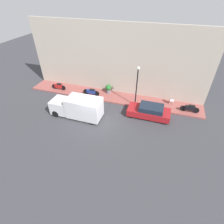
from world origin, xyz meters
The scene contains 11 objects.
ground_plane centered at (0.00, 0.00, 0.00)m, with size 60.00×60.00×0.00m, color #38383D.
sidewalk centered at (4.76, 0.00, 0.08)m, with size 2.40×19.85×0.15m.
building_facade centered at (6.11, 0.00, 3.87)m, with size 0.30×19.85×7.73m.
parked_car centered at (2.45, -4.60, 0.61)m, with size 1.75×4.05×1.26m.
delivery_van centered at (0.42, 2.06, 1.05)m, with size 1.83×5.00×2.08m.
motorcycle_red centered at (4.31, 6.57, 0.58)m, with size 0.30×1.81×0.79m.
motorcycle_blue centered at (4.23, 2.26, 0.59)m, with size 0.30×1.96×0.79m.
motorcycle_black centered at (4.23, -8.39, 0.59)m, with size 0.30×1.82×0.80m.
streetlamp centered at (3.77, -2.94, 3.00)m, with size 0.34×0.34×4.29m.
potted_plant centered at (5.36, 0.57, 0.70)m, with size 0.67×0.67×1.03m.
cafe_chair centered at (5.19, -6.55, 0.64)m, with size 0.40×0.40×0.88m.
Camera 1 is at (-11.64, -5.32, 10.61)m, focal length 28.00 mm.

